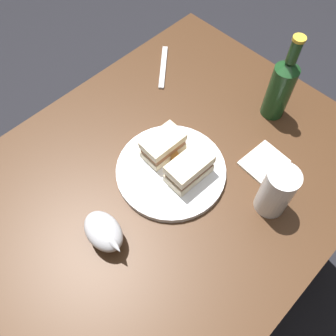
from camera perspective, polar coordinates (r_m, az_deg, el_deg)
ground_plane at (r=1.62m, az=-0.18°, el=-14.97°), size 6.00×6.00×0.00m
dining_table at (r=1.25m, az=-0.23°, el=-10.11°), size 1.06×0.82×0.77m
plate at (r=0.90m, az=0.31°, el=-0.29°), size 0.28×0.28×0.02m
sandwich_half_left at (r=0.86m, az=3.45°, el=-0.12°), size 0.12×0.07×0.07m
sandwich_half_right at (r=0.90m, az=-0.79°, el=3.64°), size 0.11×0.07×0.06m
potato_wedge_front at (r=0.90m, az=4.39°, el=1.22°), size 0.03×0.05×0.02m
potato_wedge_middle at (r=0.89m, az=2.38°, el=0.25°), size 0.05×0.05×0.02m
potato_wedge_back at (r=0.91m, az=0.74°, el=2.30°), size 0.04×0.05×0.02m
pint_glass at (r=0.85m, az=16.91°, el=-3.91°), size 0.07×0.07×0.14m
gravy_boat at (r=0.81m, az=-10.32°, el=-10.08°), size 0.08×0.12×0.07m
cider_bottle at (r=1.00m, az=17.76°, el=12.41°), size 0.07×0.07×0.26m
napkin at (r=0.96m, az=15.21°, el=0.86°), size 0.12×0.10×0.01m
fork at (r=1.15m, az=-0.77°, el=15.99°), size 0.15×0.13×0.01m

